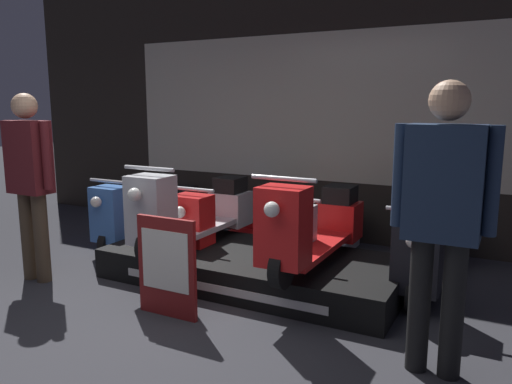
# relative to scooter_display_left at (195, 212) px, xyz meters

# --- Properties ---
(ground_plane) EXTENTS (30.00, 30.00, 0.00)m
(ground_plane) POSITION_rel_scooter_display_left_xyz_m (0.40, -1.55, -0.59)
(ground_plane) COLOR #2D2D33
(shop_wall_back) EXTENTS (8.60, 0.09, 3.20)m
(shop_wall_back) POSITION_rel_scooter_display_left_xyz_m (0.40, 1.77, 1.01)
(shop_wall_back) COLOR #28231E
(shop_wall_back) RESTS_ON ground_plane
(display_platform) EXTENTS (2.68, 1.17, 0.27)m
(display_platform) POSITION_rel_scooter_display_left_xyz_m (0.60, 0.02, -0.46)
(display_platform) COLOR black
(display_platform) RESTS_ON ground_plane
(scooter_display_left) EXTENTS (0.50, 1.72, 0.82)m
(scooter_display_left) POSITION_rel_scooter_display_left_xyz_m (0.00, 0.00, 0.00)
(scooter_display_left) COLOR black
(scooter_display_left) RESTS_ON display_platform
(scooter_display_right) EXTENTS (0.50, 1.72, 0.82)m
(scooter_display_right) POSITION_rel_scooter_display_left_xyz_m (1.21, 0.00, 0.00)
(scooter_display_right) COLOR black
(scooter_display_right) RESTS_ON display_platform
(scooter_backrow_0) EXTENTS (0.50, 1.72, 0.82)m
(scooter_backrow_0) POSITION_rel_scooter_display_left_xyz_m (-1.07, 0.63, -0.27)
(scooter_backrow_0) COLOR black
(scooter_backrow_0) RESTS_ON ground_plane
(scooter_backrow_1) EXTENTS (0.50, 1.72, 0.82)m
(scooter_backrow_1) POSITION_rel_scooter_display_left_xyz_m (-0.03, 0.63, -0.27)
(scooter_backrow_1) COLOR black
(scooter_backrow_1) RESTS_ON ground_plane
(scooter_backrow_2) EXTENTS (0.50, 1.72, 0.82)m
(scooter_backrow_2) POSITION_rel_scooter_display_left_xyz_m (1.00, 0.63, -0.27)
(scooter_backrow_2) COLOR black
(scooter_backrow_2) RESTS_ON ground_plane
(scooter_backrow_3) EXTENTS (0.50, 1.72, 0.82)m
(scooter_backrow_3) POSITION_rel_scooter_display_left_xyz_m (2.04, 0.63, -0.27)
(scooter_backrow_3) COLOR black
(scooter_backrow_3) RESTS_ON ground_plane
(person_left_browsing) EXTENTS (0.55, 0.22, 1.69)m
(person_left_browsing) POSITION_rel_scooter_display_left_xyz_m (-1.17, -0.85, 0.39)
(person_left_browsing) COLOR #473828
(person_left_browsing) RESTS_ON ground_plane
(person_right_browsing) EXTENTS (0.58, 0.23, 1.73)m
(person_right_browsing) POSITION_rel_scooter_display_left_xyz_m (2.30, -0.85, 0.43)
(person_right_browsing) COLOR black
(person_right_browsing) RESTS_ON ground_plane
(price_sign_board) EXTENTS (0.52, 0.04, 0.77)m
(price_sign_board) POSITION_rel_scooter_display_left_xyz_m (0.39, -0.94, -0.20)
(price_sign_board) COLOR maroon
(price_sign_board) RESTS_ON ground_plane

